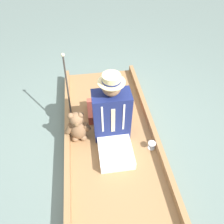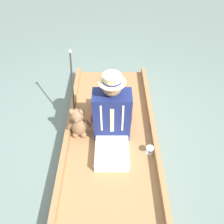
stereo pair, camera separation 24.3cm
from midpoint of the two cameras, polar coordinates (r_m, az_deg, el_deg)
ground_plane at (r=2.88m, az=2.12°, el=-6.51°), size 16.00×16.00×0.00m
punt_boat at (r=2.83m, az=2.16°, el=-5.75°), size 1.13×2.57×0.20m
seat_cushion at (r=2.97m, az=2.24°, el=0.64°), size 0.54×0.38×0.14m
seated_person at (r=2.48m, az=2.80°, el=-2.01°), size 0.43×0.68×0.91m
teddy_bear at (r=2.63m, az=-6.22°, el=-3.11°), size 0.31×0.18×0.44m
wine_glass at (r=2.62m, az=12.54°, el=-9.64°), size 0.09×0.09×0.09m
walking_cane at (r=2.67m, az=-7.74°, el=7.04°), size 0.04×0.40×0.90m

